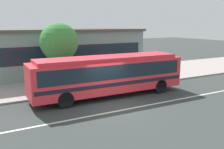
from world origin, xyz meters
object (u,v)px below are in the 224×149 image
Objects in this scene: transit_bus at (109,73)px; pedestrian_walking_along_curb at (40,80)px; street_tree_near_stop at (59,42)px; bus_stop_sign at (144,64)px; pedestrian_waiting_near_sign at (52,80)px.

transit_bus reaches higher than pedestrian_walking_along_curb.
street_tree_near_stop reaches higher than pedestrian_walking_along_curb.
street_tree_near_stop is (-6.34, 2.49, 1.81)m from bus_stop_sign.
pedestrian_waiting_near_sign is 0.97× the size of pedestrian_walking_along_curb.
transit_bus is at bearing -64.44° from street_tree_near_stop.
street_tree_near_stop reaches higher than transit_bus.
pedestrian_walking_along_curb is 0.35× the size of street_tree_near_stop.
pedestrian_waiting_near_sign is 3.72m from street_tree_near_stop.
pedestrian_walking_along_curb is 0.71× the size of bus_stop_sign.
transit_bus is 6.34× the size of pedestrian_waiting_near_sign.
pedestrian_walking_along_curb is at bearing 177.79° from bus_stop_sign.
pedestrian_waiting_near_sign is at bearing -117.87° from street_tree_near_stop.
transit_bus reaches higher than pedestrian_waiting_near_sign.
street_tree_near_stop reaches higher than pedestrian_waiting_near_sign.
pedestrian_waiting_near_sign is at bearing -25.75° from pedestrian_walking_along_curb.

